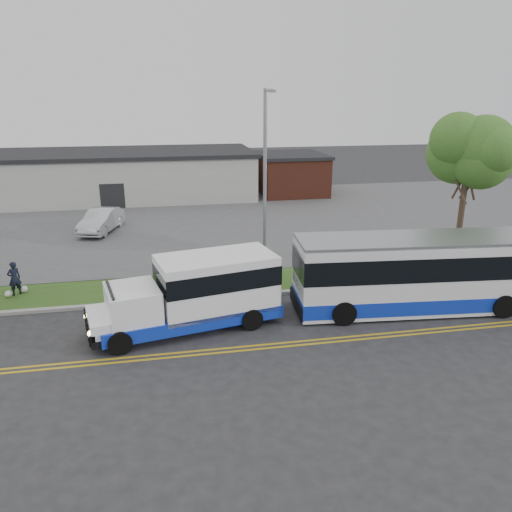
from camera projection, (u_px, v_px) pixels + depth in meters
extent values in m
plane|color=#28282B|center=(213.00, 308.00, 22.78)|extent=(140.00, 140.00, 0.00)
cube|color=gold|center=(224.00, 348.00, 19.19)|extent=(70.00, 0.12, 0.01)
cube|color=gold|center=(225.00, 352.00, 18.91)|extent=(70.00, 0.12, 0.01)
cube|color=#9E9B93|center=(210.00, 298.00, 23.78)|extent=(80.00, 0.30, 0.15)
cube|color=#2E501A|center=(207.00, 285.00, 25.47)|extent=(80.00, 3.30, 0.10)
cube|color=#4C4C4F|center=(189.00, 220.00, 38.63)|extent=(80.00, 25.00, 0.10)
cube|color=#9E9E99|center=(116.00, 177.00, 46.27)|extent=(25.00, 10.00, 4.00)
cube|color=black|center=(114.00, 153.00, 45.60)|extent=(25.40, 10.40, 0.35)
cube|color=black|center=(113.00, 197.00, 41.93)|extent=(2.00, 0.15, 2.20)
cube|color=brown|center=(291.00, 175.00, 48.40)|extent=(6.00, 7.00, 3.60)
cube|color=black|center=(291.00, 155.00, 47.79)|extent=(6.30, 7.30, 0.30)
cylinder|color=#37271E|center=(460.00, 225.00, 27.36)|extent=(0.32, 0.32, 4.76)
ellipsoid|color=#3C5C20|center=(469.00, 156.00, 26.20)|extent=(5.20, 5.20, 4.42)
cylinder|color=gray|center=(265.00, 190.00, 24.44)|extent=(0.18, 0.18, 9.50)
cylinder|color=gray|center=(269.00, 90.00, 22.34)|extent=(0.12, 1.40, 0.12)
cube|color=gray|center=(272.00, 91.00, 21.75)|extent=(0.35, 0.18, 0.12)
cube|color=#112FB9|center=(190.00, 314.00, 20.77)|extent=(7.77, 3.96, 0.55)
cube|color=white|center=(217.00, 282.00, 20.82)|extent=(5.20, 3.43, 2.29)
cube|color=black|center=(216.00, 273.00, 20.71)|extent=(5.23, 3.47, 0.82)
cube|color=white|center=(133.00, 303.00, 19.66)|extent=(2.40, 2.69, 1.31)
cube|color=black|center=(111.00, 301.00, 19.29)|extent=(0.53, 2.05, 0.98)
cube|color=white|center=(103.00, 321.00, 19.39)|extent=(1.52, 2.41, 0.60)
cube|color=black|center=(91.00, 331.00, 19.31)|extent=(0.61, 2.22, 0.55)
sphere|color=#FFD88C|center=(90.00, 333.00, 18.49)|extent=(0.26, 0.26, 0.22)
sphere|color=#FFD88C|center=(86.00, 316.00, 19.93)|extent=(0.26, 0.26, 0.22)
cylinder|color=black|center=(120.00, 343.00, 18.66)|extent=(0.96, 0.48, 0.92)
cylinder|color=black|center=(111.00, 318.00, 20.73)|extent=(0.96, 0.48, 0.92)
cylinder|color=black|center=(252.00, 319.00, 20.62)|extent=(0.96, 0.48, 0.92)
cylinder|color=black|center=(232.00, 299.00, 22.69)|extent=(0.96, 0.48, 0.92)
cube|color=white|center=(430.00, 273.00, 22.32)|extent=(12.26, 3.78, 3.18)
cube|color=#112FB9|center=(428.00, 296.00, 22.66)|extent=(12.28, 3.81, 0.66)
cube|color=black|center=(432.00, 260.00, 22.14)|extent=(12.30, 3.83, 1.04)
cube|color=black|center=(299.00, 270.00, 21.61)|extent=(0.33, 2.52, 1.75)
cube|color=black|center=(297.00, 303.00, 22.09)|extent=(0.37, 2.74, 0.55)
cube|color=gray|center=(434.00, 238.00, 21.83)|extent=(12.26, 3.78, 0.13)
cylinder|color=black|center=(344.00, 313.00, 21.04)|extent=(1.08, 0.44, 1.05)
cylinder|color=black|center=(329.00, 290.00, 23.49)|extent=(1.08, 0.44, 1.05)
cylinder|color=black|center=(503.00, 306.00, 21.75)|extent=(1.08, 0.44, 1.05)
cylinder|color=black|center=(473.00, 284.00, 24.20)|extent=(1.08, 0.44, 1.05)
cylinder|color=black|center=(509.00, 283.00, 24.38)|extent=(1.08, 0.44, 1.05)
imported|color=black|center=(14.00, 278.00, 23.83)|extent=(0.73, 0.67, 1.67)
imported|color=silver|center=(101.00, 220.00, 34.86)|extent=(3.02, 5.16, 1.61)
sphere|color=white|center=(8.00, 294.00, 23.75)|extent=(0.32, 0.32, 0.32)
sphere|color=white|center=(24.00, 289.00, 24.33)|extent=(0.32, 0.32, 0.32)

